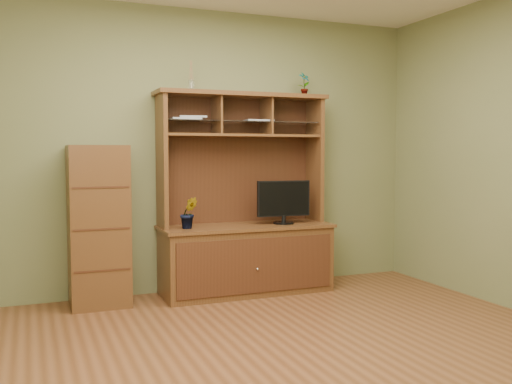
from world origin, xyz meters
TOP-DOWN VIEW (x-y plane):
  - room at (0.00, 0.00)m, footprint 4.54×4.04m
  - media_hutch at (0.35, 1.73)m, footprint 1.66×0.61m
  - monitor at (0.72, 1.65)m, footprint 0.53×0.20m
  - orchid_plant at (-0.22, 1.65)m, footprint 0.17×0.14m
  - top_plant at (1.01, 1.80)m, footprint 0.14×0.11m
  - reed_diffuser at (-0.15, 1.80)m, footprint 0.06×0.06m
  - magazines at (0.05, 1.80)m, footprint 1.01×0.23m
  - side_cabinet at (-1.00, 1.76)m, footprint 0.50×0.46m

SIDE VIEW (x-z plane):
  - media_hutch at x=0.35m, z-range -0.43..1.47m
  - side_cabinet at x=-1.00m, z-range 0.00..1.40m
  - orchid_plant at x=-0.22m, z-range 0.65..0.94m
  - monitor at x=0.72m, z-range 0.66..1.08m
  - room at x=0.00m, z-range -0.02..2.72m
  - magazines at x=0.05m, z-range 1.63..1.67m
  - reed_diffuser at x=-0.15m, z-range 1.87..2.15m
  - top_plant at x=1.01m, z-range 1.90..2.14m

